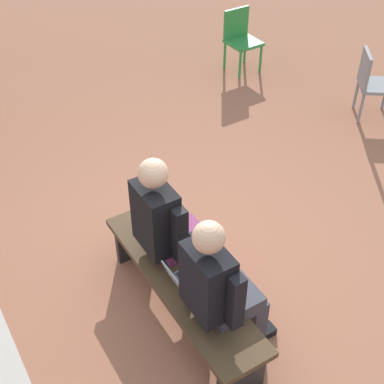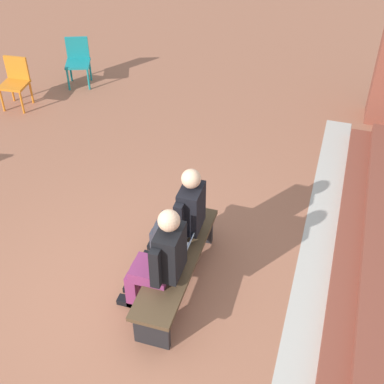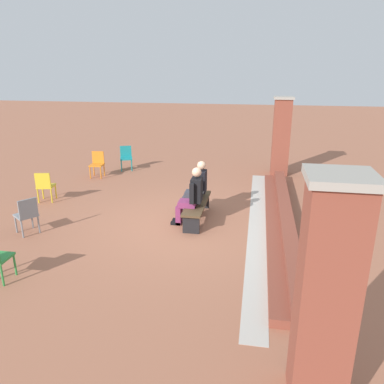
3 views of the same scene
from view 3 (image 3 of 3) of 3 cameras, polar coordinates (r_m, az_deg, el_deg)
ground_plane at (r=8.82m, az=-2.04°, el=-4.93°), size 60.00×60.00×0.00m
concrete_strip at (r=8.98m, az=9.91°, el=-4.73°), size 8.29×0.40×0.01m
brick_steps at (r=8.96m, az=13.48°, el=-4.20°), size 7.49×0.60×0.30m
brick_pillar_left_of_steps at (r=12.96m, az=13.42°, el=8.27°), size 0.64×0.64×2.60m
brick_pillar_right_of_steps at (r=4.15m, az=19.73°, el=-14.65°), size 0.64×0.64×2.60m
bench at (r=8.95m, az=0.76°, el=-2.10°), size 1.80×0.44×0.45m
person_student at (r=9.23m, az=0.77°, el=0.94°), size 0.55×0.69×1.35m
person_adult at (r=8.56m, az=-0.01°, el=-0.41°), size 0.56×0.71×1.38m
laptop at (r=8.99m, az=0.94°, el=-1.02°), size 0.32×0.29×0.21m
plastic_chair_by_pillar at (r=12.89m, az=-14.22°, el=4.37°), size 0.46×0.46×0.84m
plastic_chair_near_bench_left at (r=10.86m, az=-21.51°, el=1.02°), size 0.50×0.50×0.84m
plastic_chair_foreground at (r=13.58m, az=-10.01°, el=5.37°), size 0.54×0.54×0.84m
plastic_chair_mid_courtyard at (r=8.90m, az=-23.85°, el=-3.02°), size 0.59×0.59×0.84m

